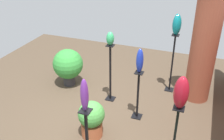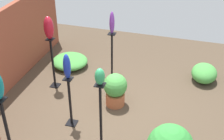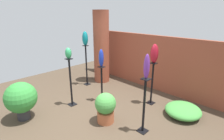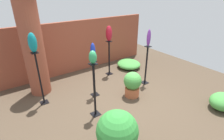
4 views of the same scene
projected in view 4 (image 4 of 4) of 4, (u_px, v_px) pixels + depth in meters
The scene contains 17 objects.
ground_plane at pixel (120, 100), 4.71m from camera, with size 8.00×8.00×0.00m, color #4C3D2D.
brick_wall_back at pixel (78, 46), 6.14m from camera, with size 5.60×0.12×1.77m, color brown.
brick_pillar at pixel (34, 50), 4.58m from camera, with size 0.55×0.55×2.54m, color brown.
pedestal_cobalt at pixel (94, 80), 4.75m from camera, with size 0.20×0.20×1.03m.
pedestal_violet at pixel (146, 67), 5.34m from camera, with size 0.20×0.20×1.21m.
pedestal_teal at pixel (40, 81), 4.34m from camera, with size 0.20×0.20×1.40m.
pedestal_ruby at pixel (109, 60), 5.93m from camera, with size 0.20×0.20×1.18m.
pedestal_jade at pixel (95, 93), 3.93m from camera, with size 0.20×0.20×1.32m.
art_vase_cobalt at pixel (93, 52), 4.41m from camera, with size 0.13×0.13×0.48m, color #192D9E.
art_vase_violet at pixel (149, 38), 4.96m from camera, with size 0.12×0.11×0.49m, color #6B2D8C.
art_vase_teal at pixel (33, 43), 3.92m from camera, with size 0.20×0.19×0.46m, color #0F727A.
art_vase_ruby at pixel (109, 34), 5.55m from camera, with size 0.20×0.21×0.50m, color maroon.
art_vase_jade at pixel (93, 57), 3.56m from camera, with size 0.17×0.16×0.28m, color #2D9356.
potted_plant_back_center at pixel (117, 132), 2.94m from camera, with size 0.73×0.73×0.93m.
potted_plant_mid_left at pixel (132, 84), 4.75m from camera, with size 0.49×0.49×0.72m.
foliage_bed_east at pixel (223, 101), 4.32m from camera, with size 0.71×0.58×0.39m, color #479942.
foliage_bed_west at pixel (129, 64), 6.60m from camera, with size 0.86×0.89×0.28m, color #479942.
Camera 4 is at (-2.45, -3.07, 2.74)m, focal length 28.00 mm.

